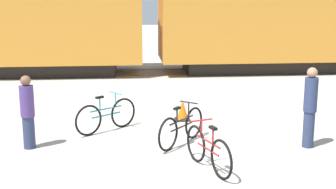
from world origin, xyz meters
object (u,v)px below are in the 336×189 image
bicycle_maroon (208,150)px  person_in_navy (310,107)px  bicycle_black (182,127)px  person_in_purple (28,112)px  freight_train (151,5)px  bicycle_teal (106,116)px  traffic_cone (183,111)px

bicycle_maroon → person_in_navy: person_in_navy is taller
bicycle_black → person_in_purple: (-3.33, 0.04, 0.43)m
bicycle_black → freight_train: bearing=91.0°
bicycle_teal → traffic_cone: 2.15m
freight_train → person_in_navy: (2.90, -10.02, -1.89)m
bicycle_teal → freight_train: bearing=79.7°
person_in_navy → person_in_purple: person_in_navy is taller
bicycle_teal → person_in_navy: bearing=-19.6°
freight_train → bicycle_maroon: bearing=-87.5°
person_in_navy → traffic_cone: size_ratio=3.21×
freight_train → bicycle_maroon: size_ratio=33.70×
freight_train → bicycle_black: freight_train is taller
bicycle_black → bicycle_teal: bearing=145.9°
traffic_cone → freight_train: bearing=93.2°
person_in_purple → bicycle_maroon: bearing=-75.5°
bicycle_maroon → traffic_cone: 3.57m
freight_train → traffic_cone: size_ratio=101.62×
person_in_purple → bicycle_black: bearing=-52.5°
person_in_navy → bicycle_teal: bearing=60.6°
bicycle_teal → bicycle_black: 2.06m
person_in_navy → bicycle_black: bearing=71.3°
traffic_cone → person_in_purple: bearing=-151.3°
bicycle_maroon → freight_train: bearing=92.5°
person_in_navy → person_in_purple: bearing=75.8°
freight_train → bicycle_black: bearing=-89.0°
bicycle_maroon → person_in_navy: (2.42, 1.13, 0.52)m
bicycle_teal → bicycle_black: (1.70, -1.15, -0.00)m
bicycle_black → person_in_navy: (2.74, -0.43, 0.52)m
traffic_cone → person_in_navy: bearing=-44.6°
bicycle_teal → person_in_navy: person_in_navy is taller
bicycle_maroon → person_in_purple: person_in_purple is taller
bicycle_teal → traffic_cone: bearing=23.4°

